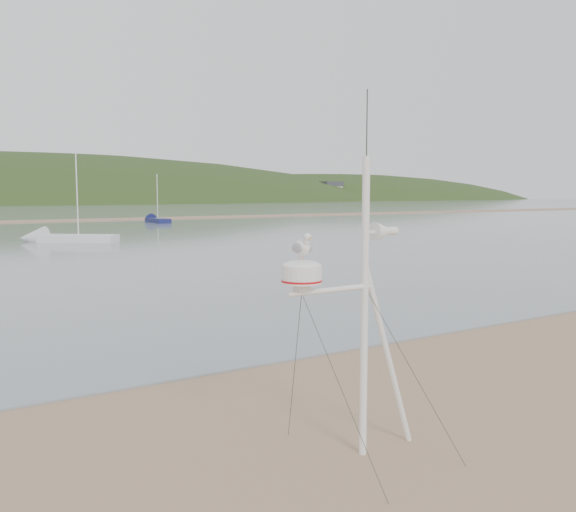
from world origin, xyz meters
TOP-DOWN VIEW (x-y plane):
  - ground at (0.00, 0.00)m, footprint 560.00×560.00m
  - mast_rig at (2.78, -0.26)m, footprint 2.07×2.21m
  - sailboat_blue_far at (22.10, 61.22)m, footprint 1.52×5.96m
  - sailboat_white_near at (6.53, 37.68)m, footprint 6.42×5.50m

SIDE VIEW (x-z plane):
  - ground at x=0.00m, z-range 0.00..0.00m
  - sailboat_white_near at x=6.53m, z-range -3.10..3.70m
  - sailboat_blue_far at x=22.10m, z-range -2.67..3.27m
  - mast_rig at x=2.78m, z-range -1.21..3.47m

